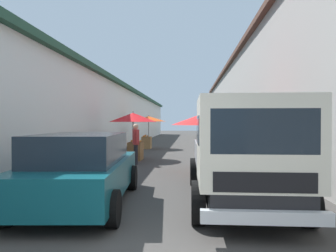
# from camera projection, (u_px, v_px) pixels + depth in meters

# --- Properties ---
(ground) EXTENTS (90.00, 90.00, 0.00)m
(ground) POSITION_uv_depth(u_px,v_px,m) (177.00, 154.00, 15.64)
(ground) COLOR #3D3A38
(building_left_whitewash) EXTENTS (49.80, 7.50, 4.18)m
(building_left_whitewash) POSITION_uv_depth(u_px,v_px,m) (65.00, 116.00, 18.39)
(building_left_whitewash) COLOR silver
(building_left_whitewash) RESTS_ON ground
(building_right_concrete) EXTENTS (49.80, 7.50, 6.15)m
(building_right_concrete) POSITION_uv_depth(u_px,v_px,m) (300.00, 99.00, 17.31)
(building_right_concrete) COLOR gray
(building_right_concrete) RESTS_ON ground
(fruit_stall_near_right) EXTENTS (2.54, 2.54, 2.13)m
(fruit_stall_near_right) POSITION_uv_depth(u_px,v_px,m) (210.00, 124.00, 9.77)
(fruit_stall_near_right) COLOR #9E9EA3
(fruit_stall_near_right) RESTS_ON ground
(fruit_stall_mid_lane) EXTENTS (2.19, 2.19, 2.17)m
(fruit_stall_mid_lane) POSITION_uv_depth(u_px,v_px,m) (148.00, 123.00, 18.76)
(fruit_stall_mid_lane) COLOR #9E9EA3
(fruit_stall_mid_lane) RESTS_ON ground
(fruit_stall_far_left) EXTENTS (2.15, 2.15, 2.19)m
(fruit_stall_far_left) POSITION_uv_depth(u_px,v_px,m) (134.00, 124.00, 13.20)
(fruit_stall_far_left) COLOR #9E9EA3
(fruit_stall_far_left) RESTS_ON ground
(hatchback_car) EXTENTS (4.03, 2.17, 1.45)m
(hatchback_car) POSITION_uv_depth(u_px,v_px,m) (82.00, 169.00, 5.98)
(hatchback_car) COLOR #0F4C56
(hatchback_car) RESTS_ON ground
(delivery_truck) EXTENTS (4.93, 2.00, 2.08)m
(delivery_truck) POSITION_uv_depth(u_px,v_px,m) (244.00, 157.00, 5.44)
(delivery_truck) COLOR black
(delivery_truck) RESTS_ON ground
(vendor_by_crates) EXTENTS (0.61, 0.35, 1.62)m
(vendor_by_crates) POSITION_uv_depth(u_px,v_px,m) (136.00, 141.00, 11.74)
(vendor_by_crates) COLOR #232328
(vendor_by_crates) RESTS_ON ground
(parked_scooter) EXTENTS (1.66, 0.60, 1.14)m
(parked_scooter) POSITION_uv_depth(u_px,v_px,m) (215.00, 150.00, 13.34)
(parked_scooter) COLOR black
(parked_scooter) RESTS_ON ground
(plastic_stool) EXTENTS (0.30, 0.30, 0.43)m
(plastic_stool) POSITION_uv_depth(u_px,v_px,m) (239.00, 150.00, 14.37)
(plastic_stool) COLOR #194CB2
(plastic_stool) RESTS_ON ground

